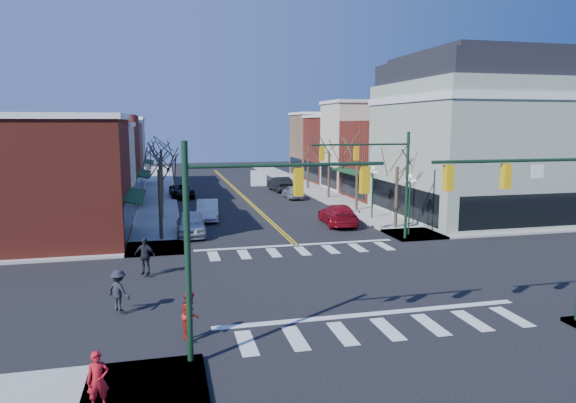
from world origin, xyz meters
TOP-DOWN VIEW (x-y plane):
  - ground at (0.00, 0.00)m, footprint 160.00×160.00m
  - sidewalk_left at (-8.75, 20.00)m, footprint 3.50×70.00m
  - sidewalk_right at (8.75, 20.00)m, footprint 3.50×70.00m
  - bldg_left_brick_a at (-15.50, 11.75)m, footprint 10.00×8.50m
  - bldg_left_stucco_a at (-15.50, 19.50)m, footprint 10.00×7.00m
  - bldg_left_brick_b at (-15.50, 27.50)m, footprint 10.00×9.00m
  - bldg_left_tan at (-15.50, 35.75)m, footprint 10.00×7.50m
  - bldg_left_stucco_b at (-15.50, 43.50)m, footprint 10.00×8.00m
  - bldg_right_brick_a at (15.50, 25.75)m, footprint 10.00×8.50m
  - bldg_right_stucco at (15.50, 33.50)m, footprint 10.00×7.00m
  - bldg_right_brick_b at (15.50, 41.00)m, footprint 10.00×8.00m
  - bldg_right_tan at (15.50, 49.00)m, footprint 10.00×8.00m
  - victorian_corner at (16.50, 14.50)m, footprint 12.25×14.25m
  - traffic_mast_near_left at (-5.55, -7.40)m, footprint 6.60×0.28m
  - traffic_mast_near_right at (5.55, -7.40)m, footprint 6.60×0.28m
  - traffic_mast_far_right at (5.55, 7.40)m, footprint 6.60×0.28m
  - lamppost_corner at (8.20, 8.50)m, footprint 0.36×0.36m
  - lamppost_midblock at (8.20, 15.00)m, footprint 0.36×0.36m
  - tree_left_a at (-8.40, 11.00)m, footprint 0.24×0.24m
  - tree_left_b at (-8.40, 19.00)m, footprint 0.24×0.24m
  - tree_left_c at (-8.40, 27.00)m, footprint 0.24×0.24m
  - tree_left_d at (-8.40, 35.00)m, footprint 0.24×0.24m
  - tree_right_a at (8.40, 11.00)m, footprint 0.24×0.24m
  - tree_right_b at (8.40, 19.00)m, footprint 0.24×0.24m
  - tree_right_c at (8.40, 27.00)m, footprint 0.24×0.24m
  - tree_right_d at (8.40, 35.00)m, footprint 0.24×0.24m
  - car_left_near at (-6.40, 12.36)m, footprint 2.09×4.93m
  - car_left_mid at (-4.80, 17.90)m, footprint 2.09×4.97m
  - car_left_far at (-6.40, 31.42)m, footprint 2.70×5.28m
  - car_right_near at (4.80, 13.56)m, footprint 2.68×5.64m
  - car_right_mid at (4.80, 27.92)m, footprint 1.66×4.10m
  - car_right_far at (4.80, 33.87)m, footprint 2.19×5.22m
  - pedestrian_red_a at (-9.92, -9.70)m, footprint 0.63×0.46m
  - pedestrian_red_b at (-7.30, -5.50)m, footprint 0.77×0.91m
  - pedestrian_dark_a at (-9.16, 2.91)m, footprint 1.20×0.87m
  - pedestrian_dark_b at (-10.00, -2.23)m, footprint 1.25×1.22m

SIDE VIEW (x-z plane):
  - ground at x=0.00m, z-range 0.00..0.00m
  - sidewalk_left at x=-8.75m, z-range 0.00..0.15m
  - sidewalk_right at x=8.75m, z-range 0.00..0.15m
  - car_right_mid at x=4.80m, z-range 0.00..1.40m
  - car_left_far at x=-6.40m, z-range 0.00..1.43m
  - car_right_near at x=4.80m, z-range 0.00..1.59m
  - car_left_mid at x=-4.80m, z-range 0.00..1.59m
  - car_left_near at x=-6.40m, z-range 0.00..1.66m
  - car_right_far at x=4.80m, z-range 0.00..1.68m
  - pedestrian_red_a at x=-9.92m, z-range 0.15..1.75m
  - pedestrian_red_b at x=-7.30m, z-range 0.15..1.81m
  - pedestrian_dark_b at x=-10.00m, z-range 0.15..1.87m
  - pedestrian_dark_a at x=-9.16m, z-range 0.15..2.05m
  - tree_left_c at x=-8.40m, z-range 0.00..4.55m
  - tree_right_a at x=8.40m, z-range 0.00..4.62m
  - tree_left_a at x=-8.40m, z-range 0.00..4.76m
  - tree_right_c at x=8.40m, z-range 0.00..4.83m
  - tree_left_d at x=-8.40m, z-range 0.00..4.90m
  - tree_right_d at x=8.40m, z-range 0.00..4.97m
  - tree_left_b at x=-8.40m, z-range 0.00..5.04m
  - tree_right_b at x=8.40m, z-range 0.00..5.18m
  - lamppost_corner at x=8.20m, z-range 0.80..5.13m
  - lamppost_midblock at x=8.20m, z-range 0.80..5.13m
  - bldg_left_stucco_a at x=-15.50m, z-range 0.00..7.50m
  - bldg_left_tan at x=-15.50m, z-range 0.00..7.80m
  - bldg_left_brick_a at x=-15.50m, z-range 0.00..8.00m
  - bldg_right_brick_a at x=15.50m, z-range 0.00..8.00m
  - bldg_left_stucco_b at x=-15.50m, z-range 0.00..8.20m
  - bldg_left_brick_b at x=-15.50m, z-range 0.00..8.50m
  - bldg_right_brick_b at x=15.50m, z-range 0.00..8.50m
  - bldg_right_tan at x=15.50m, z-range 0.00..9.00m
  - traffic_mast_near_left at x=-5.55m, z-range 1.11..8.31m
  - traffic_mast_near_right at x=5.55m, z-range 1.11..8.31m
  - traffic_mast_far_right at x=5.55m, z-range 1.11..8.31m
  - bldg_right_stucco at x=15.50m, z-range 0.00..10.00m
  - victorian_corner at x=16.50m, z-range 0.01..13.31m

